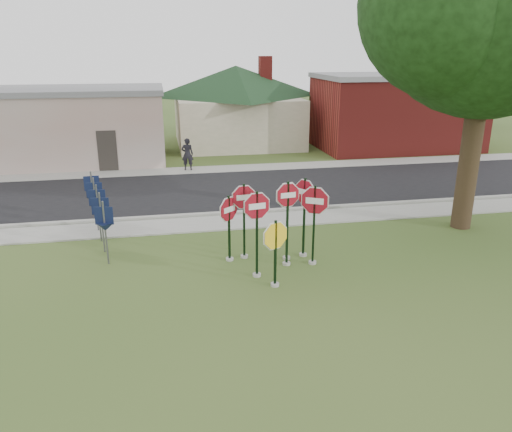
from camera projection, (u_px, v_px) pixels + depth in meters
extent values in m
plane|color=#39541F|center=(287.00, 286.00, 13.85)|extent=(120.00, 120.00, 0.00)
cube|color=gray|center=(251.00, 221.00, 18.96)|extent=(60.00, 1.60, 0.06)
cube|color=black|center=(234.00, 190.00, 23.15)|extent=(60.00, 7.00, 0.04)
cube|color=gray|center=(222.00, 169.00, 27.15)|extent=(60.00, 1.60, 0.06)
cube|color=gray|center=(247.00, 212.00, 19.88)|extent=(60.00, 0.20, 0.14)
cylinder|color=#9D9B93|center=(286.00, 263.00, 15.20)|extent=(0.24, 0.24, 0.08)
cube|color=black|center=(287.00, 224.00, 14.79)|extent=(0.07, 0.06, 2.62)
cylinder|color=white|center=(288.00, 195.00, 14.50)|extent=(1.00, 0.15, 1.01)
cylinder|color=maroon|center=(288.00, 195.00, 14.50)|extent=(0.93, 0.15, 0.93)
cube|color=white|center=(288.00, 195.00, 14.50)|extent=(0.46, 0.07, 0.16)
cylinder|color=#9D9B93|center=(275.00, 285.00, 13.84)|extent=(0.24, 0.24, 0.08)
cube|color=black|center=(275.00, 254.00, 13.54)|extent=(0.08, 0.07, 1.92)
cylinder|color=white|center=(276.00, 236.00, 13.38)|extent=(1.01, 0.46, 1.10)
cylinder|color=yellow|center=(276.00, 236.00, 13.38)|extent=(0.94, 0.43, 1.01)
cylinder|color=#9D9B93|center=(257.00, 275.00, 14.43)|extent=(0.24, 0.24, 0.08)
cube|color=black|center=(257.00, 235.00, 14.04)|extent=(0.07, 0.06, 2.56)
cylinder|color=white|center=(257.00, 206.00, 13.77)|extent=(1.06, 0.19, 1.07)
cylinder|color=maroon|center=(257.00, 206.00, 13.77)|extent=(0.98, 0.18, 0.99)
cube|color=white|center=(257.00, 206.00, 13.77)|extent=(0.49, 0.09, 0.17)
cylinder|color=#9D9B93|center=(312.00, 262.00, 15.27)|extent=(0.24, 0.24, 0.08)
cube|color=black|center=(314.00, 226.00, 14.89)|extent=(0.08, 0.07, 2.48)
cylinder|color=white|center=(315.00, 201.00, 14.65)|extent=(1.03, 0.58, 1.16)
cylinder|color=maroon|center=(315.00, 201.00, 14.65)|extent=(0.95, 0.54, 1.08)
cube|color=white|center=(315.00, 201.00, 14.65)|extent=(0.47, 0.27, 0.19)
cylinder|color=#9D9B93|center=(286.00, 258.00, 15.61)|extent=(0.24, 0.24, 0.08)
cube|color=black|center=(287.00, 221.00, 15.22)|extent=(0.07, 0.06, 2.52)
cylinder|color=white|center=(288.00, 195.00, 14.96)|extent=(1.05, 0.28, 1.08)
cylinder|color=maroon|center=(288.00, 195.00, 14.96)|extent=(0.97, 0.27, 1.00)
cube|color=white|center=(288.00, 195.00, 14.96)|extent=(0.48, 0.13, 0.17)
cylinder|color=#9D9B93|center=(244.00, 256.00, 15.72)|extent=(0.24, 0.24, 0.08)
cube|color=black|center=(244.00, 222.00, 15.35)|extent=(0.07, 0.06, 2.40)
cylinder|color=white|center=(244.00, 197.00, 15.10)|extent=(1.03, 0.14, 1.04)
cylinder|color=maroon|center=(244.00, 197.00, 15.10)|extent=(0.95, 0.14, 0.96)
cube|color=white|center=(244.00, 197.00, 15.10)|extent=(0.47, 0.07, 0.17)
cylinder|color=#9D9B93|center=(303.00, 255.00, 15.85)|extent=(0.24, 0.24, 0.08)
cube|color=black|center=(304.00, 218.00, 15.46)|extent=(0.07, 0.08, 2.54)
cylinder|color=white|center=(305.00, 192.00, 15.20)|extent=(0.61, 0.93, 1.10)
cylinder|color=maroon|center=(305.00, 192.00, 15.20)|extent=(0.57, 0.86, 1.02)
cube|color=white|center=(305.00, 192.00, 15.20)|extent=(0.29, 0.43, 0.18)
cylinder|color=#9D9B93|center=(230.00, 259.00, 15.52)|extent=(0.24, 0.24, 0.08)
cube|color=black|center=(229.00, 229.00, 15.20)|extent=(0.08, 0.08, 2.09)
cylinder|color=white|center=(229.00, 209.00, 15.00)|extent=(0.82, 0.69, 1.05)
cylinder|color=maroon|center=(229.00, 209.00, 15.00)|extent=(0.76, 0.64, 0.97)
cube|color=white|center=(229.00, 209.00, 15.00)|extent=(0.38, 0.32, 0.17)
cube|color=#59595E|center=(106.00, 233.00, 14.96)|extent=(0.05, 0.05, 2.00)
cube|color=black|center=(104.00, 216.00, 14.79)|extent=(0.55, 0.13, 0.55)
cone|color=black|center=(105.00, 227.00, 14.90)|extent=(0.65, 0.65, 0.25)
cube|color=#59595E|center=(102.00, 223.00, 15.86)|extent=(0.05, 0.05, 2.00)
cube|color=black|center=(100.00, 206.00, 15.68)|extent=(0.55, 0.09, 0.55)
cone|color=black|center=(101.00, 217.00, 15.79)|extent=(0.62, 0.62, 0.25)
cube|color=#59595E|center=(99.00, 213.00, 16.75)|extent=(0.05, 0.05, 2.00)
cube|color=black|center=(97.00, 198.00, 16.58)|extent=(0.55, 0.05, 0.55)
cone|color=black|center=(98.00, 208.00, 16.69)|extent=(0.58, 0.58, 0.25)
cube|color=#59595E|center=(96.00, 205.00, 17.65)|extent=(0.05, 0.05, 2.00)
cube|color=black|center=(94.00, 190.00, 17.47)|extent=(0.55, 0.05, 0.55)
cone|color=black|center=(95.00, 200.00, 17.58)|extent=(0.58, 0.58, 0.25)
cube|color=#59595E|center=(93.00, 198.00, 18.54)|extent=(0.05, 0.05, 2.00)
cube|color=black|center=(92.00, 183.00, 18.37)|extent=(0.55, 0.09, 0.55)
cone|color=black|center=(93.00, 192.00, 18.48)|extent=(0.62, 0.62, 0.25)
cube|color=beige|center=(56.00, 128.00, 28.35)|extent=(12.00, 6.00, 4.00)
cube|color=gray|center=(51.00, 91.00, 27.70)|extent=(12.20, 6.20, 0.30)
cube|color=#332D28|center=(108.00, 151.00, 26.40)|extent=(1.00, 0.10, 2.20)
cube|color=beige|center=(236.00, 120.00, 34.18)|extent=(8.00, 8.00, 3.20)
pyramid|color=black|center=(236.00, 66.00, 33.03)|extent=(11.60, 11.60, 2.00)
cube|color=maroon|center=(265.00, 68.00, 33.46)|extent=(0.80, 0.80, 1.60)
cube|color=maroon|center=(396.00, 113.00, 32.51)|extent=(10.00, 6.00, 4.50)
cube|color=gray|center=(399.00, 76.00, 31.77)|extent=(10.20, 6.20, 0.30)
cube|color=white|center=(387.00, 114.00, 29.30)|extent=(2.00, 0.08, 0.90)
cylinder|color=black|center=(471.00, 145.00, 17.49)|extent=(0.70, 0.70, 6.11)
cylinder|color=black|center=(467.00, 103.00, 41.37)|extent=(0.50, 0.50, 4.00)
sphere|color=black|center=(473.00, 57.00, 40.23)|extent=(5.60, 5.60, 5.60)
imported|color=black|center=(187.00, 154.00, 26.58)|extent=(0.67, 0.47, 1.72)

